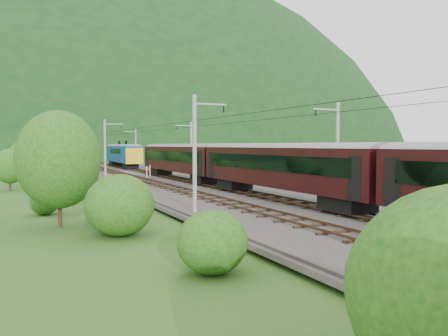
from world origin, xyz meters
name	(u,v)px	position (x,y,z in m)	size (l,w,h in m)	color
ground	(272,210)	(0.00, 0.00, 0.00)	(600.00, 600.00, 0.00)	#28581B
railbed	(216,195)	(0.00, 10.00, 0.15)	(14.00, 220.00, 0.30)	#38332D
track_left	(192,193)	(-2.40, 10.00, 0.37)	(2.40, 220.00, 0.27)	brown
track_right	(238,191)	(2.40, 10.00, 0.37)	(2.40, 220.00, 0.27)	brown
catenary_left	(106,148)	(-6.12, 32.00, 4.50)	(2.54, 192.28, 8.00)	gray
catenary_right	(191,148)	(6.12, 32.00, 4.50)	(2.54, 192.28, 8.00)	gray
overhead_wires	(216,122)	(0.00, 10.00, 7.10)	(4.83, 198.00, 0.03)	black
mountain_main	(44,153)	(0.00, 260.00, 0.00)	(504.00, 360.00, 244.00)	black
train	(279,159)	(2.40, 2.76, 3.69)	(3.14, 125.44, 5.47)	black
hazard_post_near	(147,172)	(-0.63, 31.54, 1.13)	(0.18, 0.18, 1.65)	red
hazard_post_far	(150,171)	(0.56, 34.05, 1.13)	(0.18, 0.18, 1.66)	red
signal	(86,160)	(-3.31, 68.99, 1.74)	(0.27, 0.27, 2.45)	black
vegetation_left	(54,170)	(-13.52, 20.55, 2.32)	(11.87, 146.01, 6.93)	#134813
vegetation_right	(347,180)	(12.70, 6.08, 1.37)	(7.71, 101.50, 3.14)	#134813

